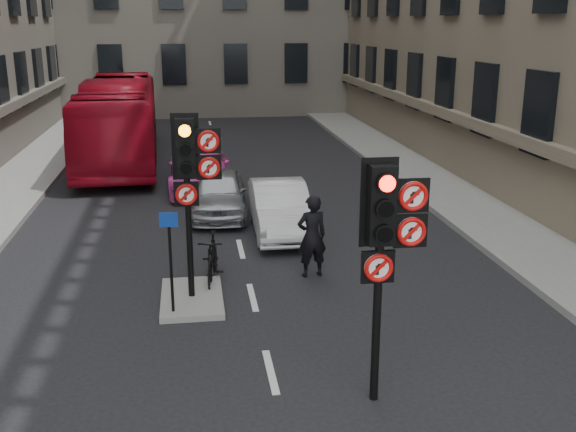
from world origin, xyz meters
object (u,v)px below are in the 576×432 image
object	(u,v)px
motorcycle	(212,258)
info_sign	(170,248)
signal_near	(386,231)
car_pink	(199,167)
signal_far	(191,167)
motorcyclist	(312,236)
car_silver	(219,193)
car_white	(280,208)
bus_red	(119,121)

from	to	relation	value
motorcycle	info_sign	xyz separation A→B (m)	(-0.80, -1.72, 0.85)
signal_near	car_pink	bearing A→B (deg)	99.85
signal_far	motorcycle	distance (m)	2.43
car_pink	motorcyclist	world-z (taller)	motorcyclist
signal_near	car_pink	size ratio (longest dim) A/B	0.75
motorcyclist	car_silver	bearing A→B (deg)	-80.93
car_white	motorcycle	world-z (taller)	car_white
car_pink	bus_red	bearing A→B (deg)	121.47
car_white	motorcyclist	size ratio (longest dim) A/B	2.20
motorcycle	signal_far	bearing A→B (deg)	-102.30
car_silver	car_pink	distance (m)	3.32
motorcyclist	motorcycle	bearing A→B (deg)	-9.75
signal_near	signal_far	bearing A→B (deg)	123.02
motorcyclist	info_sign	size ratio (longest dim) A/B	0.94
signal_far	car_white	bearing A→B (deg)	62.05
bus_red	motorcyclist	distance (m)	14.26
car_white	info_sign	xyz separation A→B (m)	(-2.68, -4.93, 0.71)
car_white	bus_red	bearing A→B (deg)	116.63
signal_far	motorcyclist	xyz separation A→B (m)	(2.50, 1.01, -1.80)
info_sign	car_silver	bearing A→B (deg)	84.57
signal_far	motorcyclist	size ratio (longest dim) A/B	1.98
car_silver	motorcycle	world-z (taller)	car_silver
signal_near	motorcyclist	bearing A→B (deg)	91.17
signal_near	motorcycle	distance (m)	5.86
signal_far	car_pink	bearing A→B (deg)	88.32
signal_far	car_white	size ratio (longest dim) A/B	0.90
signal_near	signal_far	xyz separation A→B (m)	(-2.60, 4.00, 0.12)
car_silver	info_sign	xyz separation A→B (m)	(-1.20, -6.81, 0.72)
signal_near	motorcycle	size ratio (longest dim) A/B	2.08
car_pink	bus_red	world-z (taller)	bus_red
car_silver	signal_far	bearing A→B (deg)	-92.89
signal_far	motorcyclist	distance (m)	3.24
car_silver	car_pink	xyz separation A→B (m)	(-0.49, 3.29, 0.05)
motorcyclist	info_sign	bearing A→B (deg)	20.66
car_pink	info_sign	bearing A→B (deg)	-93.69
signal_far	car_pink	distance (m)	9.60
car_white	motorcyclist	bearing A→B (deg)	-84.85
motorcyclist	signal_far	bearing A→B (deg)	12.22
car_pink	bus_red	distance (m)	5.79
motorcyclist	info_sign	distance (m)	3.43
car_white	motorcyclist	distance (m)	3.23
motorcycle	car_silver	bearing A→B (deg)	93.19
motorcycle	motorcyclist	bearing A→B (deg)	7.65
motorcycle	bus_red	bearing A→B (deg)	110.59
car_silver	motorcyclist	world-z (taller)	motorcyclist
signal_near	bus_red	world-z (taller)	signal_near
signal_far	info_sign	world-z (taller)	signal_far
car_pink	motorcycle	size ratio (longest dim) A/B	2.79
car_pink	car_silver	bearing A→B (deg)	-81.23
car_silver	bus_red	world-z (taller)	bus_red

